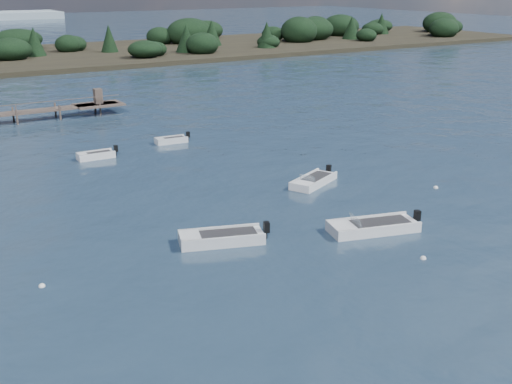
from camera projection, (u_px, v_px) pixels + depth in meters
ground at (34, 100)px, 76.53m from camera, size 400.00×400.00×0.00m
tender_far_white at (96, 156)px, 51.77m from camera, size 3.31×1.27×1.13m
dinghy_mid_white_a at (373, 228)px, 36.89m from camera, size 5.64×3.25×1.30m
dinghy_mid_white_b at (313, 182)px, 45.29m from camera, size 4.57×3.25×1.14m
tender_far_grey_b at (171, 141)px, 56.67m from camera, size 3.17×1.35×1.07m
dinghy_mid_grey at (221, 240)px, 35.28m from camera, size 5.08×3.17×1.27m
buoy_b at (423, 259)px, 33.29m from camera, size 0.32×0.32×0.32m
buoy_c at (42, 287)px, 30.29m from camera, size 0.32×0.32×0.32m
buoy_d at (436, 188)px, 44.52m from camera, size 0.32×0.32×0.32m
far_headland at (115, 45)px, 120.64m from camera, size 190.00×40.00×5.80m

